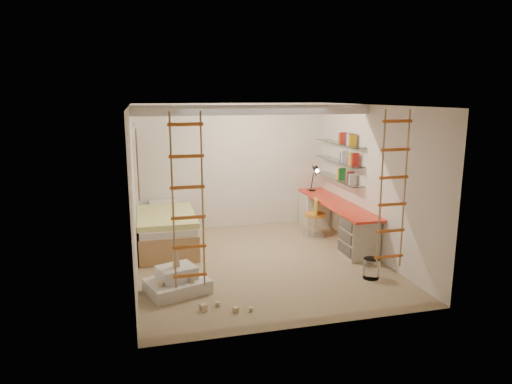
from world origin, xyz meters
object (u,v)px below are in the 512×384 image
object	(u,v)px
desk	(335,219)
swivel_chair	(315,223)
bed	(166,229)
play_platform	(177,282)

from	to	relation	value
desk	swivel_chair	distance (m)	0.42
bed	swivel_chair	xyz separation A→B (m)	(2.88, -0.12, -0.04)
desk	swivel_chair	xyz separation A→B (m)	(-0.32, 0.25, -0.11)
desk	bed	world-z (taller)	desk
swivel_chair	bed	bearing A→B (deg)	177.66
bed	swivel_chair	size ratio (longest dim) A/B	2.55
play_platform	swivel_chair	bearing A→B (deg)	34.22
play_platform	bed	bearing A→B (deg)	90.84
bed	play_platform	bearing A→B (deg)	-89.16
swivel_chair	play_platform	xyz separation A→B (m)	(-2.85, -1.94, -0.15)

